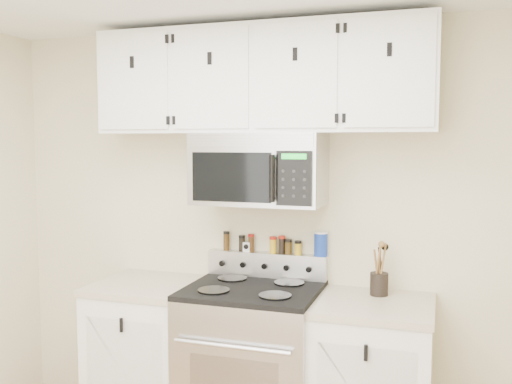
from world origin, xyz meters
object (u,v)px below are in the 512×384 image
microwave (259,169)px  salt_canister (321,244)px  range (253,365)px  utensil_crock (379,282)px

microwave → salt_canister: size_ratio=5.09×
range → utensil_crock: utensil_crock is taller
range → utensil_crock: 0.88m
salt_canister → utensil_crock: bearing=-17.8°
utensil_crock → salt_canister: size_ratio=2.00×
range → microwave: bearing=89.8°
utensil_crock → salt_canister: salt_canister is taller
range → utensil_crock: (0.70, 0.17, 0.51)m
range → salt_canister: 0.82m
microwave → utensil_crock: bearing=3.2°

